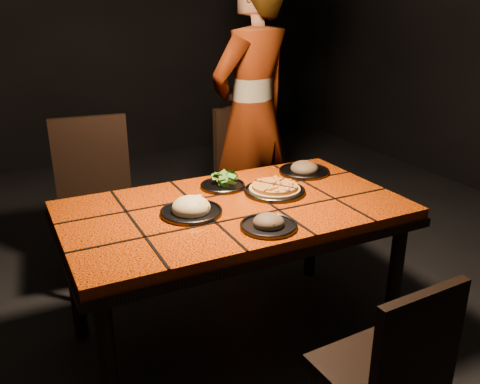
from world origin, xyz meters
name	(u,v)px	position (x,y,z in m)	size (l,w,h in m)	color
room_shell	(233,42)	(0.00, 0.00, 1.50)	(6.04, 7.04, 3.08)	black
dining_table	(234,220)	(0.00, 0.00, 0.67)	(1.62, 0.92, 0.75)	#D54306
chair_near	(392,368)	(0.13, -0.98, 0.47)	(0.39, 0.39, 0.83)	black
chair_far_left	(96,190)	(-0.47, 0.97, 0.58)	(0.50, 0.50, 1.01)	black
chair_far_right	(250,166)	(0.62, 1.02, 0.56)	(0.53, 0.53, 0.98)	black
diner	(252,115)	(0.60, 0.95, 0.94)	(0.69, 0.45, 1.88)	brown
plate_pizza	(275,189)	(0.26, 0.06, 0.77)	(0.36, 0.36, 0.04)	#323337
plate_pasta	(191,209)	(-0.22, -0.01, 0.77)	(0.28, 0.28, 0.09)	#323337
plate_salad	(223,183)	(0.05, 0.24, 0.78)	(0.23, 0.23, 0.07)	#323337
plate_mushroom_a	(269,223)	(0.02, -0.30, 0.77)	(0.25, 0.25, 0.08)	#323337
plate_mushroom_b	(304,169)	(0.57, 0.25, 0.77)	(0.28, 0.28, 0.09)	#323337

